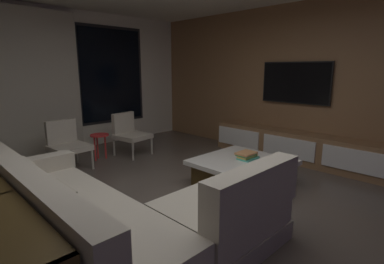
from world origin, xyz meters
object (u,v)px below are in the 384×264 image
(book_stack_on_coffee_table, at_px, (247,155))
(side_stool, at_px, (99,139))
(accent_chair_near_window, at_px, (129,132))
(accent_chair_by_curtain, at_px, (67,142))
(coffee_table, at_px, (242,172))
(mounted_tv, at_px, (295,83))
(media_console, at_px, (297,147))
(sectional_couch, at_px, (116,219))

(book_stack_on_coffee_table, height_order, side_stool, side_stool)
(accent_chair_near_window, relative_size, accent_chair_by_curtain, 1.00)
(accent_chair_by_curtain, bearing_deg, coffee_table, -59.62)
(accent_chair_by_curtain, distance_m, mounted_tv, 3.98)
(accent_chair_near_window, height_order, accent_chair_by_curtain, same)
(side_stool, distance_m, media_console, 3.45)
(side_stool, height_order, mounted_tv, mounted_tv)
(sectional_couch, relative_size, mounted_tv, 2.01)
(coffee_table, height_order, media_console, media_console)
(sectional_couch, xyz_separation_m, accent_chair_near_window, (1.77, 2.51, 0.14))
(accent_chair_by_curtain, bearing_deg, book_stack_on_coffee_table, -57.90)
(accent_chair_by_curtain, bearing_deg, accent_chair_near_window, -0.51)
(book_stack_on_coffee_table, xyz_separation_m, accent_chair_by_curtain, (-1.52, 2.42, 0.03))
(sectional_couch, xyz_separation_m, coffee_table, (2.02, 0.11, -0.10))
(coffee_table, xyz_separation_m, book_stack_on_coffee_table, (0.10, 0.00, 0.22))
(media_console, bearing_deg, accent_chair_by_curtain, 140.67)
(coffee_table, distance_m, accent_chair_near_window, 2.43)
(book_stack_on_coffee_table, xyz_separation_m, mounted_tv, (1.64, 0.18, 0.94))
(book_stack_on_coffee_table, relative_size, media_console, 0.10)
(side_stool, xyz_separation_m, mounted_tv, (2.55, -2.31, 0.98))
(sectional_couch, bearing_deg, side_stool, 65.02)
(accent_chair_by_curtain, bearing_deg, mounted_tv, -35.36)
(book_stack_on_coffee_table, height_order, accent_chair_by_curtain, accent_chair_by_curtain)
(side_stool, bearing_deg, accent_chair_by_curtain, -173.22)
(mounted_tv, bearing_deg, side_stool, 137.83)
(sectional_couch, distance_m, coffee_table, 2.03)
(mounted_tv, bearing_deg, coffee_table, -174.13)
(accent_chair_by_curtain, height_order, mounted_tv, mounted_tv)
(book_stack_on_coffee_table, distance_m, accent_chair_by_curtain, 2.85)
(sectional_couch, bearing_deg, book_stack_on_coffee_table, 2.88)
(book_stack_on_coffee_table, bearing_deg, coffee_table, -179.22)
(accent_chair_near_window, xyz_separation_m, accent_chair_by_curtain, (-1.17, 0.01, 0.00))
(coffee_table, distance_m, book_stack_on_coffee_table, 0.24)
(coffee_table, height_order, book_stack_on_coffee_table, book_stack_on_coffee_table)
(media_console, bearing_deg, accent_chair_near_window, 126.65)
(book_stack_on_coffee_table, distance_m, mounted_tv, 1.90)
(sectional_couch, height_order, accent_chair_near_window, sectional_couch)
(sectional_couch, distance_m, book_stack_on_coffee_table, 2.13)
(sectional_couch, distance_m, side_stool, 2.86)
(sectional_couch, height_order, coffee_table, sectional_couch)
(book_stack_on_coffee_table, distance_m, media_console, 1.47)
(coffee_table, xyz_separation_m, side_stool, (-0.81, 2.49, 0.19))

